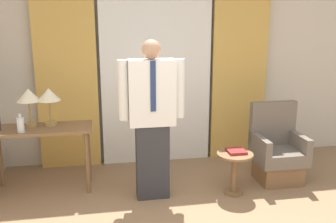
% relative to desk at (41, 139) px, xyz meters
% --- Properties ---
extents(wall_back, '(10.00, 0.06, 2.70)m').
position_rel_desk_xyz_m(wall_back, '(1.44, 0.83, 0.72)').
color(wall_back, beige).
rests_on(wall_back, ground_plane).
extents(curtain_sheer_center, '(1.49, 0.06, 2.58)m').
position_rel_desk_xyz_m(curtain_sheer_center, '(1.44, 0.70, 0.66)').
color(curtain_sheer_center, white).
rests_on(curtain_sheer_center, ground_plane).
extents(curtain_drape_left, '(0.78, 0.06, 2.58)m').
position_rel_desk_xyz_m(curtain_drape_left, '(0.27, 0.70, 0.66)').
color(curtain_drape_left, gold).
rests_on(curtain_drape_left, ground_plane).
extents(curtain_drape_right, '(0.78, 0.06, 2.58)m').
position_rel_desk_xyz_m(curtain_drape_right, '(2.62, 0.70, 0.66)').
color(curtain_drape_right, gold).
rests_on(curtain_drape_right, ground_plane).
extents(desk, '(1.15, 0.48, 0.76)m').
position_rel_desk_xyz_m(desk, '(0.00, 0.00, 0.00)').
color(desk, brown).
rests_on(desk, ground_plane).
extents(table_lamp_left, '(0.26, 0.26, 0.44)m').
position_rel_desk_xyz_m(table_lamp_left, '(-0.11, 0.09, 0.47)').
color(table_lamp_left, '#9E7F47').
rests_on(table_lamp_left, desk).
extents(table_lamp_right, '(0.26, 0.26, 0.44)m').
position_rel_desk_xyz_m(table_lamp_right, '(0.11, 0.09, 0.47)').
color(table_lamp_right, '#9E7F47').
rests_on(table_lamp_right, desk).
extents(bottle_by_lamp, '(0.08, 0.08, 0.21)m').
position_rel_desk_xyz_m(bottle_by_lamp, '(-0.18, -0.15, 0.22)').
color(bottle_by_lamp, silver).
rests_on(bottle_by_lamp, desk).
extents(person, '(0.72, 0.23, 1.76)m').
position_rel_desk_xyz_m(person, '(1.23, -0.40, 0.32)').
color(person, '#2D2D33').
rests_on(person, ground_plane).
extents(armchair, '(0.59, 0.53, 0.96)m').
position_rel_desk_xyz_m(armchair, '(2.81, -0.22, -0.28)').
color(armchair, brown).
rests_on(armchair, ground_plane).
extents(side_table, '(0.41, 0.41, 0.49)m').
position_rel_desk_xyz_m(side_table, '(2.16, -0.49, -0.29)').
color(side_table, brown).
rests_on(side_table, ground_plane).
extents(book, '(0.20, 0.21, 0.03)m').
position_rel_desk_xyz_m(book, '(2.18, -0.46, -0.13)').
color(book, maroon).
rests_on(book, side_table).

